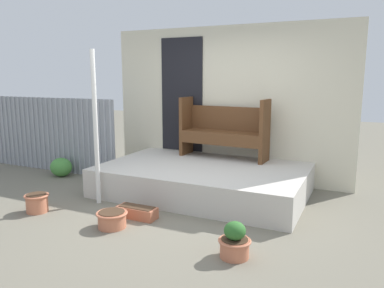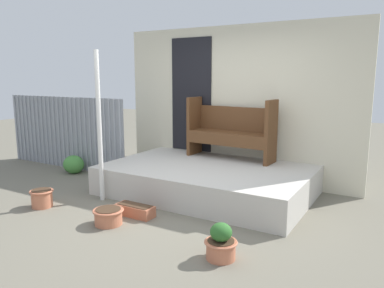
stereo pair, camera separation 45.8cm
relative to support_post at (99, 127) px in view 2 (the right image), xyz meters
name	(u,v)px [view 2 (the right image)]	position (x,y,z in m)	size (l,w,h in m)	color
ground_plane	(178,214)	(1.24, 0.08, -1.06)	(24.00, 24.00, 0.00)	#706B5B
porch_slab	(207,180)	(1.17, 1.04, -0.85)	(3.03, 1.91, 0.43)	beige
house_wall	(233,104)	(1.13, 2.02, 0.24)	(4.23, 0.08, 2.60)	beige
fence_corrugated	(64,132)	(-2.04, 1.12, -0.37)	(3.01, 0.05, 1.38)	gray
support_post	(99,127)	(0.00, 0.00, 0.00)	(0.06, 0.06, 2.13)	white
bench	(231,128)	(1.23, 1.74, -0.14)	(1.49, 0.48, 0.99)	brown
flower_pot_left	(42,198)	(-0.50, -0.64, -0.93)	(0.32, 0.32, 0.24)	#C67251
flower_pot_middle	(108,216)	(0.71, -0.64, -0.96)	(0.37, 0.37, 0.20)	#C67251
flower_pot_right	(221,243)	(2.27, -0.73, -0.90)	(0.33, 0.33, 0.37)	#C67251
planter_box_rect	(135,210)	(0.81, -0.26, -0.99)	(0.52, 0.20, 0.15)	#B76647
shrub_by_fence	(74,164)	(-1.53, 0.86, -0.90)	(0.40, 0.36, 0.33)	#478C3D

